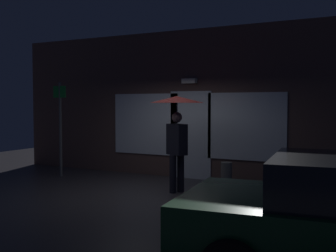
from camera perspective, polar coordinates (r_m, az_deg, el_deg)
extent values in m
plane|color=#38353A|center=(8.69, -2.88, -9.45)|extent=(18.00, 18.00, 0.00)
cube|color=brown|center=(10.59, 3.49, 2.99)|extent=(10.69, 0.30, 3.74)
cube|color=white|center=(10.46, 3.10, -1.24)|extent=(1.10, 0.04, 2.20)
cube|color=white|center=(11.04, -3.08, 0.28)|extent=(1.90, 0.04, 1.60)
cube|color=white|center=(9.95, 10.64, -0.06)|extent=(1.90, 0.04, 1.60)
cube|color=white|center=(10.37, 2.94, 6.19)|extent=(0.36, 0.16, 0.12)
cylinder|color=black|center=(8.94, 1.74, -6.47)|extent=(0.15, 0.15, 0.81)
cylinder|color=black|center=(8.82, 0.69, -6.59)|extent=(0.15, 0.15, 0.81)
cube|color=black|center=(8.79, 1.22, -1.84)|extent=(0.52, 0.43, 0.65)
cube|color=silver|center=(8.92, 1.18, -1.77)|extent=(0.13, 0.08, 0.52)
cube|color=#721966|center=(8.92, 1.19, -1.90)|extent=(0.06, 0.05, 0.42)
sphere|color=tan|center=(8.76, 1.23, 1.20)|extent=(0.22, 0.22, 0.22)
cylinder|color=slate|center=(8.76, 1.23, 1.24)|extent=(0.02, 0.02, 0.88)
cone|color=#4C0C0C|center=(8.76, 1.23, 3.66)|extent=(1.15, 1.15, 0.14)
cylinder|color=black|center=(5.74, 12.60, -12.78)|extent=(0.66, 0.28, 0.64)
cylinder|color=#595B60|center=(11.10, -14.52, -0.46)|extent=(0.07, 0.07, 2.44)
cube|color=#198C33|center=(11.07, -14.66, 4.56)|extent=(0.40, 0.02, 0.30)
cylinder|color=slate|center=(9.32, 8.01, -6.76)|extent=(0.24, 0.24, 0.60)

